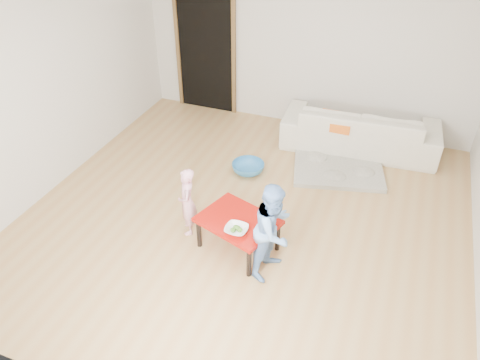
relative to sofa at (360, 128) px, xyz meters
The scene contains 13 objects.
floor 2.29m from the sofa, 115.19° to the right, with size 5.00×5.00×0.01m, color #AF824B.
back_wall 1.45m from the sofa, 154.98° to the left, with size 5.00×0.02×2.60m, color silver.
left_wall 4.14m from the sofa, 149.38° to the right, with size 0.02×5.00×2.60m, color silver.
doorway 2.70m from the sofa, behind, with size 1.02×0.08×2.11m, color brown, non-canonical shape.
sofa is the anchor object (origin of this frame).
cushion 0.43m from the sofa, 143.92° to the right, with size 0.47×0.42×0.13m, color orange.
red_table 2.73m from the sofa, 108.35° to the right, with size 0.79×0.59×0.39m, color #9C1008, non-canonical shape.
bowl 2.88m from the sofa, 106.19° to the right, with size 0.23×0.23×0.06m, color white.
broccoli 2.88m from the sofa, 106.19° to the right, with size 0.12×0.12×0.06m, color #2D5919, non-canonical shape.
child_pink 2.92m from the sofa, 120.35° to the right, with size 0.30×0.19×0.81m, color #E4688B.
child_blue 2.79m from the sofa, 98.67° to the right, with size 0.51×0.40×1.05m, color #619CE1.
basin 1.74m from the sofa, 137.00° to the right, with size 0.43×0.43×0.14m, color teal.
blanket 0.75m from the sofa, 102.09° to the right, with size 1.17×0.97×0.06m, color #B7B4A1, non-canonical shape.
Camera 1 is at (1.47, -4.02, 3.53)m, focal length 35.00 mm.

